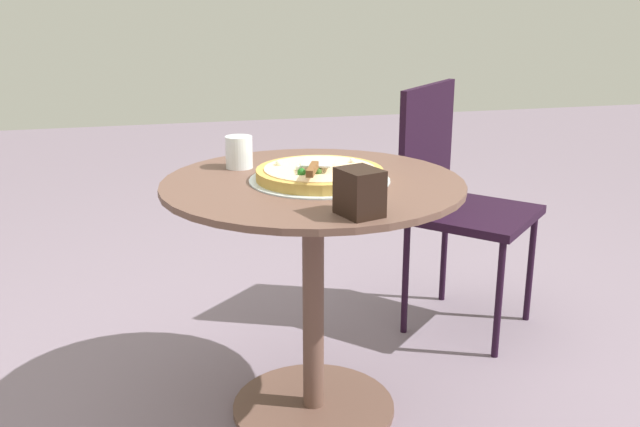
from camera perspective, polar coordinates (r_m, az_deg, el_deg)
name	(u,v)px	position (r m, az deg, el deg)	size (l,w,h in m)	color
ground_plane	(314,409)	(2.28, -0.51, -15.06)	(10.00, 10.00, 0.00)	slate
patio_table	(313,252)	(2.05, -0.54, -3.07)	(0.83, 0.83, 0.71)	brown
pizza_on_tray	(320,175)	(1.98, -0.01, 3.05)	(0.39, 0.39, 0.05)	silver
pizza_server	(315,166)	(1.91, -0.39, 3.76)	(0.21, 0.12, 0.02)	silver
drinking_cup	(239,152)	(2.14, -6.37, 4.81)	(0.08, 0.08, 0.09)	white
napkin_dispenser	(360,192)	(1.67, 3.12, 1.67)	(0.10, 0.08, 0.11)	black
patio_chair_far	(453,191)	(2.67, 10.40, 1.75)	(0.58, 0.58, 0.89)	black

